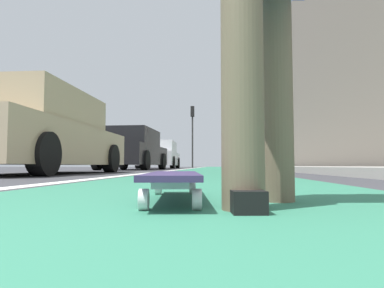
# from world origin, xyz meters

# --- Properties ---
(ground_plane) EXTENTS (80.00, 80.00, 0.00)m
(ground_plane) POSITION_xyz_m (10.00, 0.00, 0.00)
(ground_plane) COLOR #38383D
(bike_lane_paint) EXTENTS (56.00, 2.13, 0.00)m
(bike_lane_paint) POSITION_xyz_m (24.00, 0.00, 0.00)
(bike_lane_paint) COLOR #2D7256
(bike_lane_paint) RESTS_ON ground
(lane_stripe_white) EXTENTS (52.00, 0.16, 0.01)m
(lane_stripe_white) POSITION_xyz_m (20.00, 1.21, 0.00)
(lane_stripe_white) COLOR silver
(lane_stripe_white) RESTS_ON ground
(sidewalk_curb) EXTENTS (52.00, 3.20, 0.12)m
(sidewalk_curb) POSITION_xyz_m (18.00, -3.41, 0.06)
(sidewalk_curb) COLOR #9E9B93
(sidewalk_curb) RESTS_ON ground
(building_facade) EXTENTS (40.00, 1.20, 11.30)m
(building_facade) POSITION_xyz_m (22.00, -5.97, 5.65)
(building_facade) COLOR #71685C
(building_facade) RESTS_ON ground
(skateboard) EXTENTS (0.85, 0.28, 0.11)m
(skateboard) POSITION_xyz_m (0.95, 0.07, 0.09)
(skateboard) COLOR white
(skateboard) RESTS_ON ground
(parked_car_near) EXTENTS (4.57, 1.90, 1.46)m
(parked_car_near) POSITION_xyz_m (5.38, 3.02, 0.70)
(parked_car_near) COLOR tan
(parked_car_near) RESTS_ON ground
(parked_car_mid) EXTENTS (4.51, 2.00, 1.49)m
(parked_car_mid) POSITION_xyz_m (11.80, 2.93, 0.72)
(parked_car_mid) COLOR black
(parked_car_mid) RESTS_ON ground
(parked_car_far) EXTENTS (4.60, 2.05, 1.47)m
(parked_car_far) POSITION_xyz_m (17.80, 2.95, 0.70)
(parked_car_far) COLOR silver
(parked_car_far) RESTS_ON ground
(traffic_light) EXTENTS (0.33, 0.28, 4.68)m
(traffic_light) POSITION_xyz_m (24.98, 1.61, 3.21)
(traffic_light) COLOR #2D2D2D
(traffic_light) RESTS_ON ground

